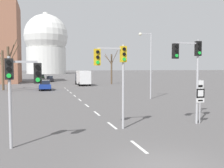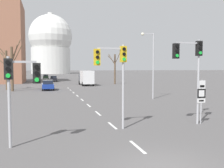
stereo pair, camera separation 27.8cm
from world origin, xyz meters
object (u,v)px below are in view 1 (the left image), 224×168
Objects in this scene: traffic_signal_near_right at (190,60)px; sedan_near_left at (50,79)px; street_lamp_right at (149,59)px; sedan_near_right at (42,77)px; sedan_mid_centre at (45,85)px; delivery_truck at (83,77)px; route_sign_post at (200,99)px; traffic_signal_centre_tall at (114,65)px; speed_limit_sign at (200,90)px; traffic_signal_near_left at (20,79)px.

traffic_signal_near_right is 1.21× the size of sedan_near_left.
sedan_near_right is at bearing 101.31° from street_lamp_right.
traffic_signal_near_right is 56.24m from sedan_near_left.
delivery_truck is at bearing 50.47° from sedan_mid_centre.
delivery_truck is (-1.35, 39.01, 0.08)m from route_sign_post.
sedan_mid_centre is at bearing 106.62° from traffic_signal_near_right.
traffic_signal_centre_tall is 6.35m from route_sign_post.
route_sign_post reaches higher than sedan_near_right.
street_lamp_right reaches higher than speed_limit_sign.
traffic_signal_near_right reaches higher than traffic_signal_near_left.
traffic_signal_near_left is at bearing -157.67° from traffic_signal_centre_tall.
sedan_near_left is at bearing 86.16° from sedan_mid_centre.
speed_limit_sign is 28.26m from sedan_mid_centre.
street_lamp_right is 1.71× the size of sedan_near_left.
speed_limit_sign is at bearing -83.63° from delivery_truck.
traffic_signal_near_right reaches higher than sedan_near_left.
traffic_signal_near_right is at bearing -89.14° from delivery_truck.
traffic_signal_centre_tall reaches higher than sedan_near_right.
traffic_signal_centre_tall reaches higher than sedan_mid_centre.
traffic_signal_near_right is 1.23× the size of sedan_mid_centre.
traffic_signal_near_left is 20.49m from street_lamp_right.
traffic_signal_near_right is at bearing -73.38° from sedan_mid_centre.
street_lamp_right is at bearing 58.07° from traffic_signal_centre_tall.
sedan_mid_centre is (1.64, 31.21, -2.32)m from traffic_signal_near_left.
sedan_mid_centre is (-9.46, 29.18, -0.76)m from route_sign_post.
street_lamp_right is (2.34, 13.36, 3.19)m from route_sign_post.
traffic_signal_near_left is at bearing -93.00° from sedan_mid_centre.
traffic_signal_near_left is 14.88m from speed_limit_sign.
street_lamp_right is at bearing -53.29° from sedan_mid_centre.
delivery_truck reaches higher than speed_limit_sign.
sedan_mid_centre is at bearing 87.00° from traffic_signal_near_left.
traffic_signal_near_left is 31.34m from sedan_mid_centre.
route_sign_post is 4.48m from speed_limit_sign.
sedan_near_left is (-10.01, 42.41, -3.97)m from street_lamp_right.
sedan_near_right is 0.93× the size of sedan_mid_centre.
delivery_truck is (8.11, 9.83, 0.84)m from sedan_mid_centre.
traffic_signal_near_left is 75.40m from sedan_near_right.
traffic_signal_near_right is at bearing 11.41° from traffic_signal_near_left.
traffic_signal_centre_tall is 39.24m from delivery_truck.
delivery_truck is (4.58, 38.91, -2.17)m from traffic_signal_centre_tall.
traffic_signal_centre_tall is 2.14× the size of route_sign_post.
sedan_near_left is at bearing 101.15° from speed_limit_sign.
traffic_signal_near_right reaches higher than sedan_near_right.
route_sign_post is at bearing -4.36° from traffic_signal_near_right.
sedan_near_left is 1.08× the size of sedan_near_right.
route_sign_post is 0.53× the size of sedan_mid_centre.
traffic_signal_centre_tall is 0.71× the size of delivery_truck.
traffic_signal_centre_tall is at bearing -87.09° from sedan_near_right.
traffic_signal_near_right reaches higher than sedan_mid_centre.
delivery_truck is (-3.69, 25.65, -3.11)m from street_lamp_right.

